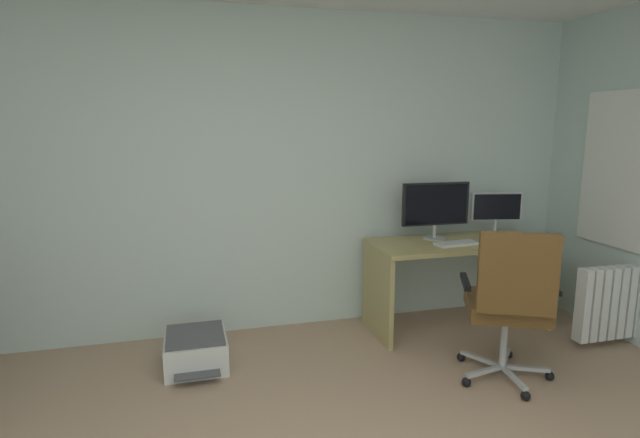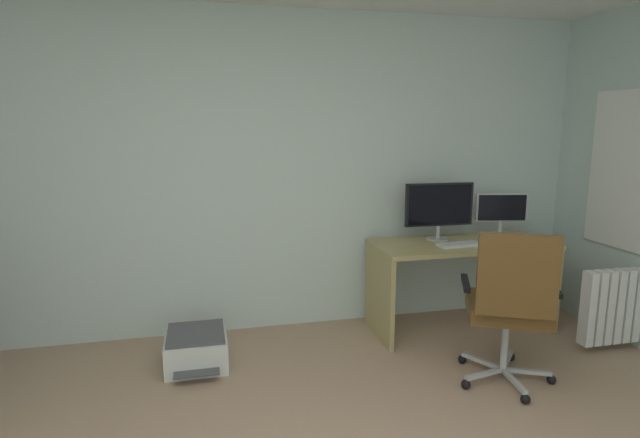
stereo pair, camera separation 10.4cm
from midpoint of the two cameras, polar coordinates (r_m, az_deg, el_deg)
wall_back at (r=4.02m, az=-9.19°, el=4.92°), size 5.54×0.10×2.51m
desk at (r=4.23m, az=14.57°, el=-4.96°), size 1.42×0.60×0.72m
monitor_main at (r=4.17m, az=12.18°, el=1.46°), size 0.57×0.18×0.46m
monitor_secondary at (r=4.46m, az=18.57°, el=1.02°), size 0.42×0.18×0.36m
keyboard at (r=4.05m, az=14.38°, el=-2.68°), size 0.35×0.15×0.02m
computer_mouse at (r=4.18m, az=17.77°, el=-2.35°), size 0.08×0.11×0.03m
office_chair at (r=3.39m, az=19.75°, el=-8.43°), size 0.65×0.67×1.03m
printer at (r=3.70m, az=-14.60°, el=-14.09°), size 0.41×0.53×0.24m
radiator at (r=4.44m, az=30.31°, el=-8.01°), size 0.78×0.10×0.55m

